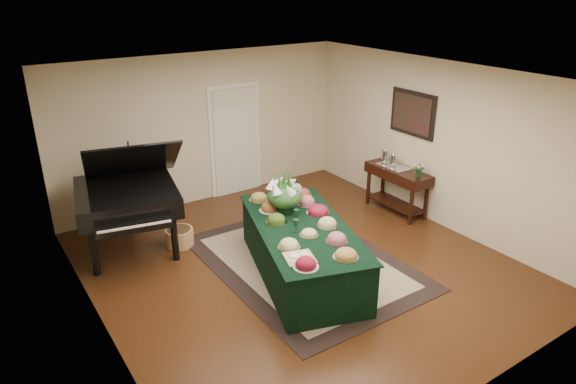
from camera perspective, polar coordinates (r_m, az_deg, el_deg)
ground at (r=7.53m, az=1.29°, el=-8.13°), size 6.00×6.00×0.00m
area_rug at (r=7.59m, az=1.72°, el=-7.78°), size 2.43×3.41×0.01m
kitchen_doorway at (r=9.74m, az=-5.87°, el=5.66°), size 1.05×0.07×2.10m
buffet_table at (r=7.12m, az=1.54°, el=-6.52°), size 1.90×2.78×0.76m
food_platters at (r=7.03m, az=1.43°, el=-3.05°), size 1.51×2.36×0.12m
cutting_board at (r=6.18m, az=1.24°, el=-7.07°), size 0.43×0.43×0.10m
green_goblets at (r=6.90m, az=0.93°, el=-3.16°), size 0.26×0.33×0.18m
floral_centerpiece at (r=7.25m, az=-0.40°, el=0.01°), size 0.52×0.52×0.52m
grand_piano at (r=7.95m, az=-17.43°, el=-0.42°), size 1.80×1.94×1.75m
wicker_basket at (r=8.17m, az=-11.96°, el=-4.92°), size 0.43×0.43×0.27m
mahogany_sideboard at (r=9.15m, az=12.08°, el=1.44°), size 0.45×1.24×0.80m
tea_service at (r=9.19m, az=11.24°, el=3.61°), size 0.34×0.58×0.30m
pink_bouquet at (r=8.75m, az=14.35°, el=2.58°), size 0.18×0.18×0.23m
wall_painting at (r=8.97m, az=13.67°, el=8.47°), size 0.05×0.95×0.75m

